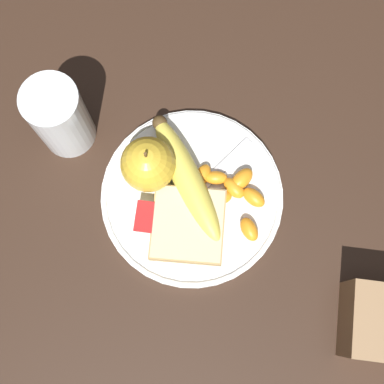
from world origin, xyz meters
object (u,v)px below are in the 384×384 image
object	(u,v)px
plate	(192,196)
apple	(148,164)
juice_glass	(61,118)
banana	(187,177)
condiment_caddy	(383,323)
bread_slice	(186,225)
fork	(199,190)
jam_packet	(149,218)

from	to	relation	value
plate	apple	world-z (taller)	apple
juice_glass	banana	world-z (taller)	juice_glass
condiment_caddy	bread_slice	bearing A→B (deg)	70.00
bread_slice	fork	bearing A→B (deg)	-11.76
bread_slice	jam_packet	xyz separation A→B (m)	(0.00, 0.05, -0.00)
fork	jam_packet	world-z (taller)	jam_packet
plate	condiment_caddy	distance (m)	0.28
plate	jam_packet	bearing A→B (deg)	127.72
apple	bread_slice	world-z (taller)	apple
juice_glass	condiment_caddy	world-z (taller)	juice_glass
bread_slice	fork	size ratio (longest dim) A/B	0.71
banana	fork	bearing A→B (deg)	-123.05
apple	banana	bearing A→B (deg)	-97.27
apple	bread_slice	distance (m)	0.09
fork	jam_packet	size ratio (longest dim) A/B	3.51
condiment_caddy	banana	bearing A→B (deg)	59.53
banana	bread_slice	bearing A→B (deg)	-173.31
apple	condiment_caddy	bearing A→B (deg)	-117.19
juice_glass	bread_slice	distance (m)	0.21
juice_glass	banana	size ratio (longest dim) A/B	0.67
fork	apple	bearing A→B (deg)	-66.93
plate	fork	size ratio (longest dim) A/B	1.69
banana	bread_slice	xyz separation A→B (m)	(-0.06, -0.01, -0.01)
plate	apple	xyz separation A→B (m)	(0.02, 0.06, 0.04)
banana	jam_packet	size ratio (longest dim) A/B	4.33
juice_glass	bread_slice	xyz separation A→B (m)	(-0.11, -0.17, -0.03)
apple	banana	size ratio (longest dim) A/B	0.46
condiment_caddy	jam_packet	bearing A→B (deg)	72.64
banana	jam_packet	distance (m)	0.07
plate	bread_slice	bearing A→B (deg)	176.76
condiment_caddy	juice_glass	bearing A→B (deg)	64.58
plate	condiment_caddy	size ratio (longest dim) A/B	2.66
juice_glass	banana	distance (m)	0.17
jam_packet	fork	bearing A→B (deg)	-51.37
plate	condiment_caddy	world-z (taller)	condiment_caddy
plate	fork	distance (m)	0.01
bread_slice	banana	bearing A→B (deg)	6.69
apple	fork	distance (m)	0.07
banana	bread_slice	distance (m)	0.06
apple	condiment_caddy	distance (m)	0.34
juice_glass	apple	bearing A→B (deg)	-110.62
jam_packet	banana	bearing A→B (deg)	-35.42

